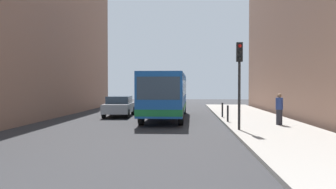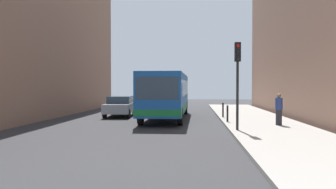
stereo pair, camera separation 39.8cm
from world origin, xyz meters
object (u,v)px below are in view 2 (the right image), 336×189
at_px(bus, 167,93).
at_px(car_beside_bus, 120,106).
at_px(car_behind_bus, 168,101).
at_px(bollard_mid, 223,110).
at_px(bollard_near, 227,114).
at_px(traffic_light, 238,69).
at_px(pedestrian_near_signal, 279,109).

distance_m(bus, car_beside_bus, 3.91).
bearing_deg(car_behind_bus, bollard_mid, 113.20).
height_order(car_behind_bus, bollard_near, car_behind_bus).
xyz_separation_m(car_beside_bus, bollard_mid, (7.29, -1.73, -0.16)).
height_order(car_behind_bus, traffic_light, traffic_light).
height_order(car_beside_bus, traffic_light, traffic_light).
bearing_deg(traffic_light, bollard_mid, 90.84).
xyz_separation_m(car_beside_bus, car_behind_bus, (2.84, 8.81, 0.00)).
bearing_deg(bus, pedestrian_near_signal, 143.33).
bearing_deg(bollard_near, car_behind_bus, 108.11).
bearing_deg(car_behind_bus, bollard_near, 108.42).
distance_m(car_beside_bus, bollard_near, 8.73).
relative_size(car_behind_bus, bollard_mid, 4.64).
xyz_separation_m(bus, car_beside_bus, (-3.52, 1.42, -0.94)).
xyz_separation_m(car_beside_bus, traffic_light, (7.39, -8.51, 2.22)).
relative_size(traffic_light, bollard_near, 4.32).
bearing_deg(bus, bollard_mid, 176.09).
relative_size(bollard_near, pedestrian_near_signal, 0.57).
xyz_separation_m(car_behind_bus, bollard_near, (4.45, -13.60, -0.16)).
xyz_separation_m(car_beside_bus, pedestrian_near_signal, (9.84, -6.26, 0.19)).
height_order(bus, car_beside_bus, bus).
bearing_deg(bollard_mid, traffic_light, -89.16).
bearing_deg(bus, bollard_near, 138.92).
height_order(traffic_light, bollard_near, traffic_light).
bearing_deg(pedestrian_near_signal, bollard_mid, 136.70).
height_order(bus, traffic_light, traffic_light).
bearing_deg(bus, car_behind_bus, -85.44).
distance_m(car_beside_bus, pedestrian_near_signal, 11.66).
height_order(traffic_light, bollard_mid, traffic_light).
bearing_deg(traffic_light, car_behind_bus, 104.72).
bearing_deg(pedestrian_near_signal, bus, 159.90).
relative_size(car_beside_bus, traffic_light, 1.09).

